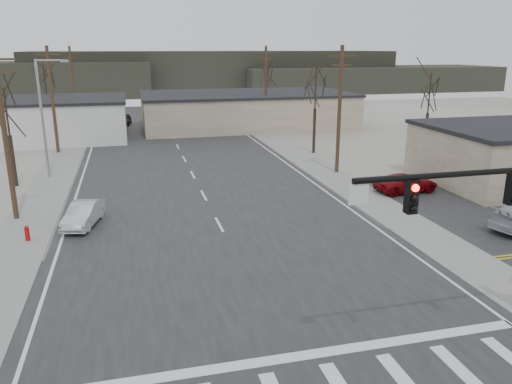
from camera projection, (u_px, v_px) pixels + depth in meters
ground at (252, 288)px, 21.19m from camera, size 140.00×140.00×0.00m
main_road at (202, 192)px, 35.15m from camera, size 18.00×110.00×0.05m
cross_road at (252, 287)px, 21.19m from camera, size 90.00×10.00×0.04m
sidewalk_left at (51, 183)px, 37.30m from camera, size 3.00×90.00×0.06m
sidewalk_right at (317, 167)px, 42.30m from camera, size 3.00×90.00×0.06m
fire_hydrant at (27, 233)px, 26.11m from camera, size 0.24×0.24×0.87m
building_left_far at (21, 120)px, 54.03m from camera, size 22.30×12.30×4.50m
building_right_far at (246, 109)px, 63.91m from camera, size 26.30×14.30×4.30m
upole_left_b at (4, 132)px, 28.19m from camera, size 2.20×0.30×10.00m
upole_left_c at (52, 98)px, 46.81m from camera, size 2.20×0.30×10.00m
upole_left_d at (73, 84)px, 65.43m from camera, size 2.20×0.30×10.00m
upole_right_a at (340, 108)px, 39.20m from camera, size 2.20×0.30×10.00m
upole_right_b at (266, 87)px, 59.68m from camera, size 2.20×0.30×10.00m
streetlight_main at (44, 112)px, 37.71m from camera, size 2.40×0.25×9.00m
tree_left_near at (7, 115)px, 35.29m from camera, size 3.30×3.30×7.35m
tree_right_mid at (316, 91)px, 46.69m from camera, size 3.74×3.74×8.33m
tree_left_far at (45, 78)px, 58.96m from camera, size 3.96×3.96×8.82m
tree_right_far at (267, 78)px, 71.58m from camera, size 3.52×3.52×7.84m
tree_lot at (429, 96)px, 45.30m from camera, size 3.52×3.52×7.84m
hill_center at (216, 72)px, 112.83m from camera, size 80.00×18.00×9.00m
hill_right at (369, 79)px, 115.99m from camera, size 60.00×18.00×5.50m
sedan_crossing at (83, 214)px, 28.32m from camera, size 2.31×4.20×1.31m
car_far_a at (211, 115)px, 68.35m from camera, size 3.55×6.23×1.70m
car_far_b at (124, 119)px, 65.37m from camera, size 2.17×4.37×1.43m
car_parked_red at (406, 183)px, 35.02m from camera, size 4.68×2.44×1.26m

